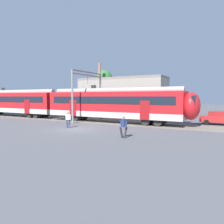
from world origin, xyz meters
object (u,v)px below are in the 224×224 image
object	(u,v)px
commuter_train	(17,103)
parked_car_red	(219,118)
pedestrian_white	(68,118)
pedestrian_navy	(124,125)

from	to	relation	value
commuter_train	parked_car_red	world-z (taller)	commuter_train
pedestrian_white	pedestrian_navy	xyz separation A→B (m)	(7.38, -2.18, 0.00)
pedestrian_white	parked_car_red	size ratio (longest dim) A/B	0.41
pedestrian_navy	parked_car_red	bearing A→B (deg)	63.46
commuter_train	parked_car_red	bearing A→B (deg)	6.96
pedestrian_white	pedestrian_navy	bearing A→B (deg)	-16.42
pedestrian_white	parked_car_red	bearing A→B (deg)	36.90
commuter_train	pedestrian_navy	distance (m)	25.27
parked_car_red	pedestrian_white	bearing A→B (deg)	-143.10
commuter_train	pedestrian_navy	size ratio (longest dim) A/B	33.99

